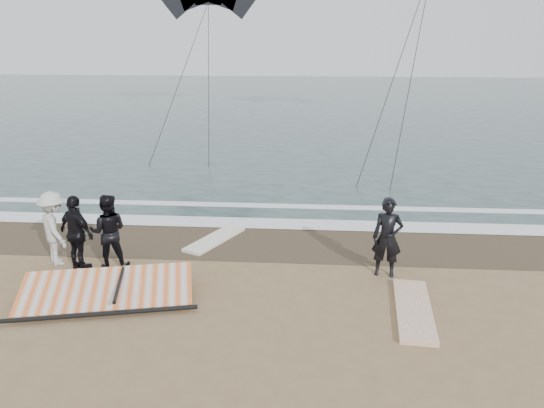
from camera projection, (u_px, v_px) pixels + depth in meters
The scene contains 10 objects.
ground at pixel (258, 329), 10.41m from camera, with size 120.00×120.00×0.00m, color #8C704C.
sea at pixel (299, 105), 41.68m from camera, with size 120.00×54.00×0.02m, color #233838.
wet_sand at pixel (274, 242), 14.67m from camera, with size 120.00×2.80×0.01m, color #4C3D2B.
foam_near at pixel (277, 224), 15.99m from camera, with size 120.00×0.90×0.01m, color white.
foam_far at pixel (281, 206), 17.60m from camera, with size 120.00×0.45×0.01m, color white.
man_main at pixel (387, 237), 12.41m from camera, with size 0.70×0.46×1.92m, color black.
board_white at pixel (414, 310), 11.02m from camera, with size 0.72×2.58×0.10m, color white.
board_cream at pixel (215, 239), 14.74m from camera, with size 0.58×2.19×0.09m, color white.
trio_cluster at pixel (77, 231), 12.90m from camera, with size 2.58×1.45×1.89m.
sail_rig at pixel (107, 290), 11.56m from camera, with size 4.10×2.45×0.49m.
Camera 1 is at (0.93, -9.08, 5.58)m, focal length 35.00 mm.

